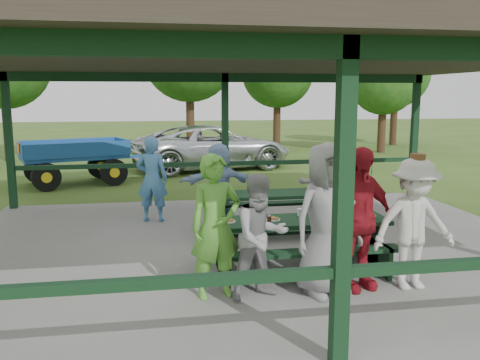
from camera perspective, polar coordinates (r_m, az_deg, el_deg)
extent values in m
plane|color=#335019|center=(8.61, 1.93, -8.09)|extent=(90.00, 90.00, 0.00)
cube|color=slate|center=(8.59, 1.93, -7.78)|extent=(10.00, 8.00, 0.10)
cube|color=black|center=(4.66, 11.46, -3.09)|extent=(0.15, 0.15, 3.00)
cube|color=black|center=(12.29, -24.50, 3.97)|extent=(0.15, 0.15, 3.00)
cube|color=black|center=(11.99, -1.68, 4.71)|extent=(0.15, 0.15, 3.00)
cube|color=black|center=(13.52, 18.98, 4.74)|extent=(0.15, 0.15, 3.00)
cube|color=black|center=(4.59, -18.71, -11.43)|extent=(4.65, 0.10, 0.10)
cube|color=black|center=(11.97, -13.13, 1.56)|extent=(4.65, 0.10, 0.10)
cube|color=black|center=(12.61, 9.20, 2.08)|extent=(4.65, 0.10, 0.10)
cube|color=black|center=(4.57, 12.06, 14.33)|extent=(9.80, 0.15, 0.20)
cube|color=black|center=(11.96, -1.72, 11.41)|extent=(9.80, 0.15, 0.20)
cube|color=#2C2520|center=(8.23, 2.05, 13.81)|extent=(10.60, 8.60, 0.24)
cube|color=black|center=(7.34, 6.52, -4.59)|extent=(2.58, 0.75, 0.06)
cube|color=black|center=(6.91, 7.77, -8.06)|extent=(2.58, 0.28, 0.05)
cube|color=black|center=(7.93, 5.37, -5.71)|extent=(2.58, 0.28, 0.05)
cube|color=black|center=(7.21, -2.12, -7.64)|extent=(0.06, 0.70, 0.75)
cube|color=black|center=(7.81, 14.40, -6.60)|extent=(0.06, 0.70, 0.75)
cube|color=black|center=(7.26, -2.12, -8.77)|extent=(0.06, 1.39, 0.45)
cube|color=black|center=(7.85, 14.35, -7.66)|extent=(0.06, 1.39, 0.45)
cube|color=black|center=(9.26, 3.93, -1.60)|extent=(2.39, 0.75, 0.06)
cube|color=black|center=(8.80, 4.76, -4.17)|extent=(2.39, 0.28, 0.05)
cube|color=black|center=(9.85, 3.16, -2.68)|extent=(2.39, 0.28, 0.05)
cube|color=black|center=(9.16, -2.30, -3.93)|extent=(0.06, 0.70, 0.75)
cube|color=black|center=(9.62, 9.82, -3.40)|extent=(0.06, 0.70, 0.75)
cube|color=black|center=(9.19, -2.30, -4.84)|extent=(0.06, 1.39, 0.45)
cube|color=black|center=(9.66, 9.79, -4.27)|extent=(0.06, 1.39, 0.45)
cylinder|color=white|center=(7.12, -1.40, -4.68)|extent=(0.22, 0.22, 0.01)
torus|color=#A5773A|center=(7.09, -1.69, -4.56)|extent=(0.10, 0.10, 0.03)
torus|color=#A5773A|center=(7.10, -1.05, -4.53)|extent=(0.10, 0.10, 0.03)
torus|color=#A5773A|center=(7.16, -1.45, -4.42)|extent=(0.10, 0.10, 0.03)
cylinder|color=white|center=(7.24, 3.67, -4.46)|extent=(0.22, 0.22, 0.01)
torus|color=#A5773A|center=(7.21, 3.40, -4.34)|extent=(0.10, 0.10, 0.03)
torus|color=#A5773A|center=(7.22, 4.02, -4.31)|extent=(0.10, 0.10, 0.03)
torus|color=#A5773A|center=(7.28, 3.59, -4.21)|extent=(0.10, 0.10, 0.03)
cylinder|color=white|center=(7.47, 9.86, -4.15)|extent=(0.22, 0.22, 0.01)
torus|color=#A5773A|center=(7.43, 9.63, -4.03)|extent=(0.10, 0.10, 0.03)
torus|color=#A5773A|center=(7.46, 10.21, -4.00)|extent=(0.10, 0.10, 0.03)
torus|color=#A5773A|center=(7.51, 9.75, -3.91)|extent=(0.10, 0.10, 0.03)
cylinder|color=white|center=(7.69, 14.21, -3.90)|extent=(0.22, 0.22, 0.01)
torus|color=#A5773A|center=(7.66, 14.01, -3.79)|extent=(0.10, 0.10, 0.03)
torus|color=#A5773A|center=(7.69, 14.55, -3.76)|extent=(0.10, 0.10, 0.03)
torus|color=#A5773A|center=(7.73, 14.09, -3.66)|extent=(0.10, 0.10, 0.03)
cylinder|color=#381E0F|center=(6.99, 1.15, -4.59)|extent=(0.06, 0.06, 0.10)
cylinder|color=#381E0F|center=(6.99, 1.36, -4.58)|extent=(0.06, 0.06, 0.10)
cylinder|color=#381E0F|center=(7.04, 3.30, -4.49)|extent=(0.06, 0.06, 0.10)
cylinder|color=#381E0F|center=(7.28, 9.97, -4.16)|extent=(0.06, 0.06, 0.10)
cone|color=white|center=(7.35, 0.79, -3.87)|extent=(0.09, 0.09, 0.10)
cone|color=white|center=(7.37, 1.66, -3.83)|extent=(0.09, 0.09, 0.10)
cone|color=white|center=(7.53, 6.74, -3.61)|extent=(0.09, 0.09, 0.10)
cone|color=white|center=(7.63, 9.14, -3.49)|extent=(0.09, 0.09, 0.10)
imported|color=#58A336|center=(6.30, -2.76, -5.22)|extent=(0.74, 0.57, 1.80)
imported|color=gray|center=(6.29, 2.35, -6.39)|extent=(0.90, 0.78, 1.56)
imported|color=gray|center=(6.44, 9.74, -4.39)|extent=(1.09, 0.87, 1.94)
imported|color=#A41824|center=(6.71, 13.09, -4.27)|extent=(1.17, 0.71, 1.86)
imported|color=silver|center=(6.94, 18.95, -4.70)|extent=(1.11, 0.65, 1.72)
cylinder|color=brown|center=(6.80, 19.31, 1.84)|extent=(0.32, 0.32, 0.02)
cylinder|color=brown|center=(6.79, 19.34, 2.34)|extent=(0.19, 0.19, 0.11)
imported|color=#88AAD3|center=(9.90, -2.42, -0.39)|extent=(1.53, 0.65, 1.60)
imported|color=teal|center=(10.23, -9.84, 0.10)|extent=(0.70, 0.53, 1.71)
imported|color=gray|center=(10.25, 8.52, -0.34)|extent=(0.80, 0.65, 1.54)
imported|color=silver|center=(18.10, -3.09, 3.71)|extent=(6.09, 3.94, 1.56)
cube|color=#19498C|center=(15.67, -18.09, 2.53)|extent=(3.22, 2.34, 0.12)
cube|color=#19498C|center=(14.93, -17.59, 3.23)|extent=(2.75, 1.04, 0.41)
cube|color=#19498C|center=(16.35, -18.65, 3.68)|extent=(2.75, 1.04, 0.41)
cube|color=#19498C|center=(15.43, -23.42, 3.08)|extent=(0.55, 1.38, 0.41)
cube|color=#19498C|center=(15.98, -13.04, 3.81)|extent=(0.55, 1.38, 0.41)
cylinder|color=black|center=(14.81, -20.93, 0.29)|extent=(0.80, 0.44, 0.79)
cylinder|color=yellow|center=(14.81, -20.93, 0.29)|extent=(0.35, 0.31, 0.29)
cylinder|color=black|center=(16.33, -21.76, 1.05)|extent=(0.80, 0.44, 0.79)
cylinder|color=yellow|center=(16.33, -21.76, 1.05)|extent=(0.35, 0.31, 0.29)
cylinder|color=black|center=(15.19, -13.98, 0.85)|extent=(0.80, 0.44, 0.79)
cylinder|color=yellow|center=(15.19, -13.98, 0.85)|extent=(0.35, 0.31, 0.29)
cylinder|color=black|center=(16.67, -15.42, 1.54)|extent=(0.80, 0.44, 0.79)
cylinder|color=yellow|center=(16.67, -15.42, 1.54)|extent=(0.35, 0.31, 0.29)
cube|color=#19498C|center=(16.17, -11.24, 2.65)|extent=(1.00, 0.43, 0.08)
cone|color=#F2590C|center=(15.41, -23.64, 3.45)|extent=(0.16, 0.40, 0.41)
cylinder|color=#2E2112|center=(22.26, -24.65, 5.61)|extent=(0.36, 0.36, 2.85)
sphere|color=#194C14|center=(22.27, -25.10, 11.91)|extent=(3.65, 3.65, 3.65)
cylinder|color=#2E2112|center=(22.53, -5.61, 6.89)|extent=(0.36, 0.36, 3.19)
sphere|color=#194C14|center=(22.57, -5.72, 13.85)|extent=(4.08, 4.08, 4.08)
cylinder|color=#2E2112|center=(25.41, 4.16, 6.70)|extent=(0.36, 0.36, 2.75)
sphere|color=#194C14|center=(25.40, 4.23, 12.03)|extent=(3.51, 3.51, 3.51)
cylinder|color=#2E2112|center=(24.21, 15.63, 5.81)|extent=(0.36, 0.36, 2.38)
sphere|color=#194C14|center=(24.18, 15.85, 10.66)|extent=(3.05, 3.05, 3.05)
cylinder|color=#2E2112|center=(28.05, 16.87, 6.56)|extent=(0.36, 0.36, 2.72)
sphere|color=#194C14|center=(28.05, 17.11, 11.34)|extent=(3.49, 3.49, 3.49)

